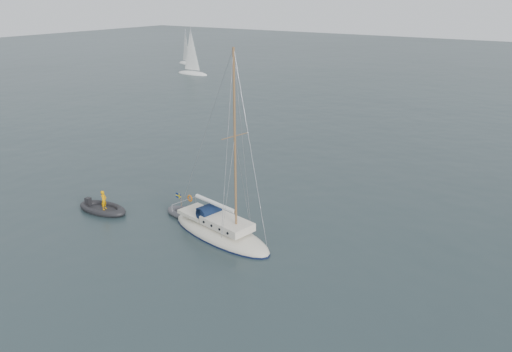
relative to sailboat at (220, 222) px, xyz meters
The scene contains 6 objects.
ground 2.28m from the sailboat, ahead, with size 300.00×300.00×0.00m, color black.
sailboat is the anchor object (origin of this frame).
dinghy 3.99m from the sailboat, 165.48° to the left, with size 2.98×1.35×0.43m.
rib 9.24m from the sailboat, behind, with size 3.90×1.77×1.58m.
distant_yacht_c 79.42m from the sailboat, 132.49° to the left, with size 5.61×2.99×7.44m.
distant_yacht_a 65.35m from the sailboat, 131.89° to the left, with size 6.70×3.57×8.88m.
Camera 1 is at (15.15, -22.15, 14.31)m, focal length 35.00 mm.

